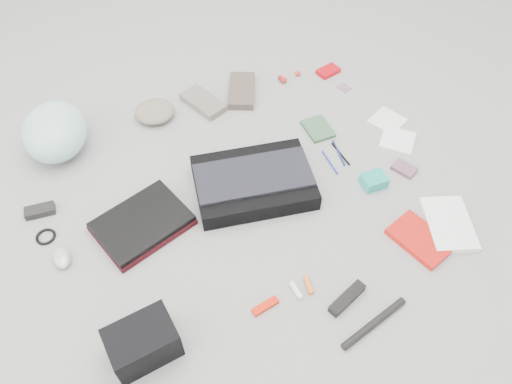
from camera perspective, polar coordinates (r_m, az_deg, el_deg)
name	(u,v)px	position (r m, az deg, el deg)	size (l,w,h in m)	color
ground_plane	(256,200)	(1.89, 0.00, -0.95)	(4.00, 4.00, 0.00)	gray
messenger_bag	(254,182)	(1.89, -0.28, 1.10)	(0.44, 0.31, 0.07)	black
bag_flap	(254,175)	(1.86, -0.29, 1.94)	(0.43, 0.20, 0.01)	black
laptop_sleeve	(143,225)	(1.85, -12.82, -3.70)	(0.32, 0.24, 0.02)	#390A11
laptop	(142,222)	(1.83, -12.94, -3.31)	(0.31, 0.23, 0.02)	black
bike_helmet	(55,131)	(2.15, -22.01, 6.44)	(0.25, 0.31, 0.19)	#B7F1ED
beanie	(155,112)	(2.22, -11.50, 9.00)	(0.17, 0.16, 0.06)	gray
mitten_left	(203,102)	(2.26, -6.03, 10.18)	(0.10, 0.21, 0.03)	slate
mitten_right	(242,91)	(2.30, -1.66, 11.50)	(0.11, 0.23, 0.03)	brown
power_brick	(40,211)	(2.00, -23.47, -1.97)	(0.11, 0.05, 0.03)	black
cable_coil	(46,237)	(1.93, -22.91, -4.72)	(0.07, 0.07, 0.01)	black
mouse	(62,257)	(1.85, -21.33, -6.97)	(0.06, 0.10, 0.04)	#B3B3B3
camera_bag	(143,343)	(1.57, -12.80, -16.43)	(0.20, 0.14, 0.13)	black
multitool	(265,306)	(1.65, 1.06, -12.91)	(0.09, 0.03, 0.01)	red
toiletry_tube_white	(296,290)	(1.68, 4.60, -11.13)	(0.02, 0.02, 0.06)	white
toiletry_tube_orange	(309,285)	(1.69, 6.03, -10.53)	(0.02, 0.02, 0.06)	orange
u_lock	(347,298)	(1.68, 10.37, -11.85)	(0.15, 0.04, 0.03)	black
bike_pump	(374,323)	(1.66, 13.34, -14.38)	(0.02, 0.02, 0.26)	black
book_red	(420,239)	(1.86, 18.23, -5.14)	(0.14, 0.21, 0.02)	red
book_white	(448,224)	(1.94, 21.14, -3.42)	(0.16, 0.24, 0.02)	white
notepad	(318,129)	(2.15, 7.09, 7.19)	(0.10, 0.14, 0.02)	#365C3E
pen_blue	(330,162)	(2.03, 8.44, 3.37)	(0.01, 0.01, 0.13)	#1C309E
pen_black	(341,154)	(2.06, 9.65, 4.31)	(0.01, 0.01, 0.13)	black
pen_navy	(339,153)	(2.07, 9.43, 4.44)	(0.01, 0.01, 0.14)	navy
accordion_wallet	(374,181)	(1.97, 13.33, 1.28)	(0.09, 0.07, 0.05)	#21AE9F
card_deck	(404,169)	(2.06, 16.58, 2.57)	(0.06, 0.09, 0.02)	#7D5464
napkin_top	(387,121)	(2.25, 14.78, 7.90)	(0.13, 0.13, 0.01)	white
napkin_bottom	(398,140)	(2.17, 15.90, 5.74)	(0.13, 0.13, 0.01)	white
lollipop_a	(280,78)	(2.39, 2.81, 12.92)	(0.02, 0.02, 0.02)	#A91625
lollipop_b	(284,80)	(2.37, 3.18, 12.68)	(0.03, 0.03, 0.03)	#A52719
lollipop_c	(298,73)	(2.41, 4.78, 13.36)	(0.03, 0.03, 0.03)	red
altoids_tin	(328,71)	(2.45, 8.24, 13.51)	(0.10, 0.06, 0.02)	red
stamp_sheet	(344,88)	(2.38, 10.04, 11.65)	(0.04, 0.05, 0.00)	gray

